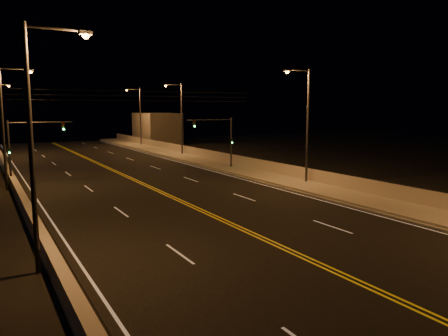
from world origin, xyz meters
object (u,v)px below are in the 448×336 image
streetlight_1 (305,119)px  streetlight_3 (139,113)px  streetlight_4 (38,133)px  traffic_signal_right (222,136)px  traffic_signal_left (23,144)px  streetlight_2 (180,115)px  streetlight_5 (6,120)px

streetlight_1 → streetlight_3: 42.22m
streetlight_4 → traffic_signal_right: size_ratio=1.76×
streetlight_3 → traffic_signal_left: 37.21m
streetlight_2 → streetlight_1: bearing=-90.0°
streetlight_3 → streetlight_4: 56.55m
streetlight_1 → traffic_signal_right: bearing=98.3°
streetlight_2 → traffic_signal_right: streetlight_2 is taller
streetlight_1 → streetlight_4: (-21.46, -10.10, 0.00)m
streetlight_2 → streetlight_3: bearing=90.0°
streetlight_2 → traffic_signal_right: bearing=-96.4°
streetlight_4 → streetlight_5: bearing=90.0°
streetlight_5 → streetlight_2: bearing=36.0°
streetlight_2 → streetlight_3: (0.00, 16.80, 0.00)m
streetlight_3 → streetlight_5: size_ratio=1.00×
streetlight_1 → traffic_signal_right: size_ratio=1.76×
streetlight_1 → streetlight_4: bearing=-154.8°
streetlight_1 → streetlight_2: (0.00, 25.42, 0.00)m
streetlight_5 → traffic_signal_left: size_ratio=1.76×
streetlight_1 → streetlight_2: size_ratio=1.00×
traffic_signal_right → traffic_signal_left: size_ratio=1.00×
streetlight_4 → traffic_signal_right: streetlight_4 is taller
streetlight_2 → traffic_signal_left: bearing=-144.7°
streetlight_3 → streetlight_5: same height
streetlight_4 → traffic_signal_left: bearing=86.7°
traffic_signal_right → traffic_signal_left: same height
streetlight_3 → traffic_signal_right: size_ratio=1.76×
traffic_signal_left → streetlight_5: bearing=-133.7°
streetlight_2 → traffic_signal_left: streetlight_2 is taller
streetlight_1 → traffic_signal_left: streetlight_1 is taller
streetlight_3 → traffic_signal_left: bearing=-123.0°
streetlight_4 → traffic_signal_left: (1.21, 21.17, -1.99)m
traffic_signal_right → traffic_signal_left: bearing=180.0°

